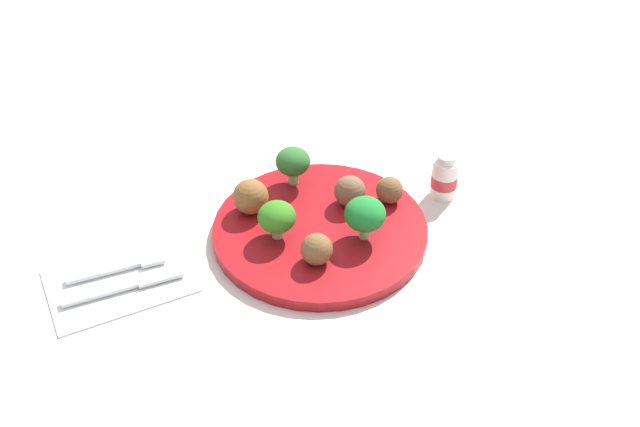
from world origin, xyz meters
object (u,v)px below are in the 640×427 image
object	(u,v)px
broccoli_floret_mid_right	(365,215)
broccoli_floret_front_left	(278,219)
meatball_front_left	(251,197)
meatball_far_rim	(317,249)
meatball_mid_left	(350,191)
plate	(320,230)
meatball_near_rim	(389,190)
broccoli_floret_near_rim	(292,162)
knife	(129,285)
fork	(122,266)
napkin	(120,280)
yogurt_bottle	(444,178)

from	to	relation	value
broccoli_floret_mid_right	broccoli_floret_front_left	bearing A→B (deg)	159.34
broccoli_floret_mid_right	meatball_front_left	size ratio (longest dim) A/B	1.23
meatball_far_rim	meatball_mid_left	size ratio (longest dim) A/B	0.93
plate	meatball_near_rim	world-z (taller)	meatball_near_rim
broccoli_floret_near_rim	knife	world-z (taller)	broccoli_floret_near_rim
fork	meatball_far_rim	bearing A→B (deg)	-21.55
fork	knife	xyz separation A→B (m)	(0.00, -0.04, -0.00)
broccoli_floret_mid_right	napkin	xyz separation A→B (m)	(-0.30, 0.05, -0.05)
fork	yogurt_bottle	world-z (taller)	yogurt_bottle
plate	broccoli_floret_front_left	bearing A→B (deg)	-176.62
plate	broccoli_floret_near_rim	world-z (taller)	broccoli_floret_near_rim
broccoli_floret_near_rim	yogurt_bottle	world-z (taller)	broccoli_floret_near_rim
broccoli_floret_front_left	meatball_near_rim	xyz separation A→B (m)	(0.16, 0.02, -0.01)
broccoli_floret_mid_right	meatball_mid_left	bearing A→B (deg)	81.67
meatball_near_rim	yogurt_bottle	size ratio (longest dim) A/B	0.54
meatball_mid_left	yogurt_bottle	size ratio (longest dim) A/B	0.63
napkin	fork	bearing A→B (deg)	70.76
meatball_near_rim	yogurt_bottle	world-z (taller)	yogurt_bottle
broccoli_floret_near_rim	napkin	xyz separation A→B (m)	(-0.26, -0.09, -0.05)
knife	yogurt_bottle	size ratio (longest dim) A/B	2.16
napkin	fork	distance (m)	0.02
meatball_front_left	meatball_near_rim	bearing A→B (deg)	-14.99
broccoli_floret_front_left	fork	size ratio (longest dim) A/B	0.43
knife	plate	bearing A→B (deg)	2.24
meatball_far_rim	meatball_mid_left	xyz separation A→B (m)	(0.08, 0.09, 0.00)
meatball_front_left	fork	world-z (taller)	meatball_front_left
meatball_front_left	napkin	xyz separation A→B (m)	(-0.19, -0.05, -0.04)
meatball_mid_left	yogurt_bottle	bearing A→B (deg)	-4.76
plate	broccoli_floret_near_rim	distance (m)	0.11
broccoli_floret_near_rim	meatball_near_rim	distance (m)	0.14
broccoli_floret_mid_right	yogurt_bottle	bearing A→B (deg)	21.64
broccoli_floret_front_left	fork	xyz separation A→B (m)	(-0.19, 0.03, -0.04)
meatball_front_left	meatball_far_rim	bearing A→B (deg)	-70.45
meatball_far_rim	meatball_near_rim	bearing A→B (deg)	29.63
broccoli_floret_near_rim	knife	size ratio (longest dim) A/B	0.38
meatball_front_left	broccoli_floret_mid_right	bearing A→B (deg)	-41.67
meatball_far_rim	napkin	distance (m)	0.24
meatball_front_left	knife	size ratio (longest dim) A/B	0.32
meatball_front_left	yogurt_bottle	bearing A→B (deg)	-9.73
plate	fork	size ratio (longest dim) A/B	2.33
meatball_far_rim	yogurt_bottle	xyz separation A→B (m)	(0.22, 0.08, -0.01)
yogurt_bottle	meatball_front_left	bearing A→B (deg)	170.27
broccoli_floret_front_left	yogurt_bottle	size ratio (longest dim) A/B	0.76
meatball_far_rim	napkin	xyz separation A→B (m)	(-0.23, 0.07, -0.03)
yogurt_bottle	napkin	bearing A→B (deg)	-178.87
napkin	broccoli_floret_mid_right	bearing A→B (deg)	-9.34
meatball_near_rim	plate	bearing A→B (deg)	-172.32
meatball_front_left	knife	xyz separation A→B (m)	(-0.18, -0.07, -0.03)
meatball_mid_left	yogurt_bottle	xyz separation A→B (m)	(0.14, -0.01, -0.01)
meatball_far_rim	fork	xyz separation A→B (m)	(-0.22, 0.09, -0.03)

